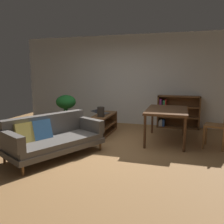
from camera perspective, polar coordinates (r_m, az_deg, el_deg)
The scene contains 10 objects.
ground_plane at distance 4.88m, azimuth -3.64°, elevation -9.25°, with size 8.16×8.16×0.00m, color #9E7042.
back_wall_panel at distance 7.21m, azimuth 3.73°, elevation 7.83°, with size 6.80×0.10×2.70m, color silver.
fabric_couch at distance 4.59m, azimuth -14.58°, elevation -5.85°, with size 1.57×1.99×0.77m.
media_console at distance 6.02m, azimuth -2.22°, elevation -3.13°, with size 0.39×1.33×0.50m.
open_laptop at distance 6.19m, azimuth -2.63°, elevation -0.16°, with size 0.51×0.38×0.07m.
desk_speaker at distance 5.71m, azimuth -2.76°, elevation 0.06°, with size 0.18×0.18×0.24m.
potted_floor_plant at distance 6.51m, azimuth -11.24°, elevation 1.59°, with size 0.54×0.54×0.97m.
dining_table at distance 5.44m, azimuth 13.35°, elevation -0.06°, with size 0.90×1.41×0.75m.
dining_chair_near at distance 5.29m, azimuth 24.76°, elevation -2.76°, with size 0.48×0.48×0.90m.
bookshelf at distance 6.94m, azimuth 15.46°, elevation 0.06°, with size 1.18×0.29×0.93m.
Camera 1 is at (1.61, -4.32, 1.58)m, focal length 37.14 mm.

